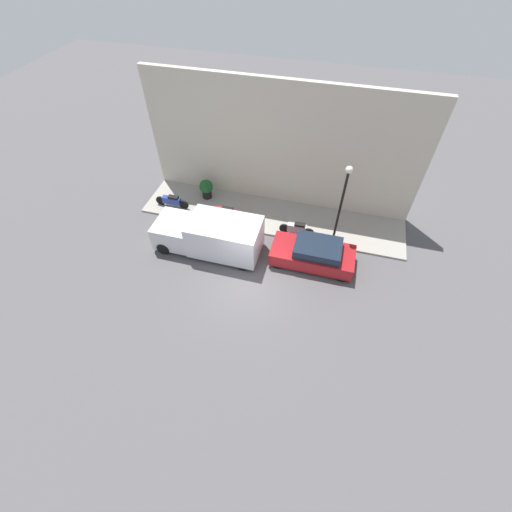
# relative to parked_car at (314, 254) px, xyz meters

# --- Properties ---
(ground_plane) EXTENTS (60.00, 60.00, 0.00)m
(ground_plane) POSITION_rel_parked_car_xyz_m (-2.02, 2.77, -0.63)
(ground_plane) COLOR #514F51
(sidewalk) EXTENTS (3.05, 14.66, 0.11)m
(sidewalk) POSITION_rel_parked_car_xyz_m (2.80, 2.77, -0.58)
(sidewalk) COLOR gray
(sidewalk) RESTS_ON ground_plane
(building_facade) EXTENTS (0.30, 14.66, 6.88)m
(building_facade) POSITION_rel_parked_car_xyz_m (4.47, 2.77, 2.81)
(building_facade) COLOR beige
(building_facade) RESTS_ON ground_plane
(parked_car) EXTENTS (1.82, 4.03, 1.31)m
(parked_car) POSITION_rel_parked_car_xyz_m (0.00, 0.00, 0.00)
(parked_car) COLOR maroon
(parked_car) RESTS_ON ground_plane
(delivery_van) EXTENTS (2.09, 5.36, 1.95)m
(delivery_van) POSITION_rel_parked_car_xyz_m (-0.42, 5.20, 0.36)
(delivery_van) COLOR silver
(delivery_van) RESTS_ON ground_plane
(scooter_silver) EXTENTS (0.30, 1.86, 0.78)m
(scooter_silver) POSITION_rel_parked_car_xyz_m (1.66, 1.12, -0.10)
(scooter_silver) COLOR #B7B7BF
(scooter_silver) RESTS_ON sidewalk
(motorcycle_red) EXTENTS (0.30, 2.16, 0.76)m
(motorcycle_red) POSITION_rel_parked_car_xyz_m (1.91, 5.20, -0.09)
(motorcycle_red) COLOR #B21E1E
(motorcycle_red) RESTS_ON sidewalk
(motorcycle_blue) EXTENTS (0.30, 2.00, 0.75)m
(motorcycle_blue) POSITION_rel_parked_car_xyz_m (2.08, 8.47, -0.11)
(motorcycle_blue) COLOR navy
(motorcycle_blue) RESTS_ON sidewalk
(streetlamp) EXTENTS (0.33, 0.33, 4.49)m
(streetlamp) POSITION_rel_parked_car_xyz_m (1.73, -0.81, 2.43)
(streetlamp) COLOR black
(streetlamp) RESTS_ON sidewalk
(potted_plant) EXTENTS (0.79, 0.79, 1.15)m
(potted_plant) POSITION_rel_parked_car_xyz_m (3.43, 6.86, 0.12)
(potted_plant) COLOR black
(potted_plant) RESTS_ON sidewalk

